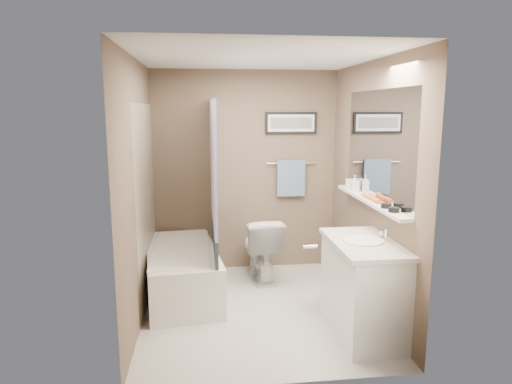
{
  "coord_description": "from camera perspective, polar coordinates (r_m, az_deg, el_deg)",
  "views": [
    {
      "loc": [
        -0.51,
        -4.18,
        1.95
      ],
      "look_at": [
        0.0,
        0.15,
        1.15
      ],
      "focal_mm": 32.0,
      "sensor_mm": 36.0,
      "label": 1
    }
  ],
  "objects": [
    {
      "name": "towel_bar",
      "position": [
        5.54,
        4.36,
        3.62
      ],
      "size": [
        0.6,
        0.02,
        0.02
      ],
      "primitive_type": "cylinder",
      "rotation": [
        0.0,
        1.57,
        0.0
      ],
      "color": "silver",
      "rests_on": "wall_back"
    },
    {
      "name": "faucet_knob",
      "position": [
        4.15,
        15.42,
        -5.08
      ],
      "size": [
        0.05,
        0.05,
        0.05
      ],
      "primitive_type": "sphere",
      "color": "silver",
      "rests_on": "countertop"
    },
    {
      "name": "wall_right",
      "position": [
        4.54,
        13.9,
        0.57
      ],
      "size": [
        0.04,
        2.5,
        2.4
      ],
      "primitive_type": "cube",
      "color": "brown",
      "rests_on": "ground"
    },
    {
      "name": "tub_rim",
      "position": [
        4.88,
        -9.3,
        -7.04
      ],
      "size": [
        0.56,
        1.36,
        0.02
      ],
      "primitive_type": "cube",
      "color": "white",
      "rests_on": "bathtub"
    },
    {
      "name": "towel",
      "position": [
        5.54,
        4.38,
        1.74
      ],
      "size": [
        0.34,
        0.05,
        0.44
      ],
      "primitive_type": "cube",
      "color": "#80A4BB",
      "rests_on": "towel_bar"
    },
    {
      "name": "art_mat",
      "position": [
        5.51,
        4.43,
        8.59
      ],
      "size": [
        0.56,
        0.0,
        0.2
      ],
      "primitive_type": "cube",
      "color": "white",
      "rests_on": "art_frame"
    },
    {
      "name": "candle_bowl_near",
      "position": [
        3.9,
        16.84,
        -2.12
      ],
      "size": [
        0.09,
        0.09,
        0.04
      ],
      "primitive_type": "cylinder",
      "color": "black",
      "rests_on": "shelf"
    },
    {
      "name": "curtain_lower",
      "position": [
        4.88,
        -5.19,
        -5.96
      ],
      "size": [
        0.03,
        1.45,
        0.36
      ],
      "primitive_type": "cube",
      "color": "#223341",
      "rests_on": "curtain_rod"
    },
    {
      "name": "shelf",
      "position": [
        4.4,
        13.98,
        -1.05
      ],
      "size": [
        0.12,
        1.6,
        0.03
      ],
      "primitive_type": "cube",
      "color": "silver",
      "rests_on": "wall_right"
    },
    {
      "name": "hair_brush_front",
      "position": [
        4.27,
        14.61,
        -0.91
      ],
      "size": [
        0.04,
        0.22,
        0.04
      ],
      "primitive_type": "cylinder",
      "rotation": [
        1.57,
        0.0,
        -0.0
      ],
      "color": "#D04E1D",
      "rests_on": "shelf"
    },
    {
      "name": "countertop",
      "position": [
        4.0,
        13.39,
        -6.29
      ],
      "size": [
        0.54,
        0.96,
        0.04
      ],
      "primitive_type": "cube",
      "color": "beige",
      "rests_on": "vanity"
    },
    {
      "name": "hair_brush_back",
      "position": [
        4.39,
        14.01,
        -0.58
      ],
      "size": [
        0.06,
        0.22,
        0.04
      ],
      "primitive_type": "cylinder",
      "rotation": [
        1.57,
        0.0,
        0.11
      ],
      "color": "orange",
      "rests_on": "shelf"
    },
    {
      "name": "door_handle",
      "position": [
        3.22,
        6.76,
        -6.81
      ],
      "size": [
        0.1,
        0.02,
        0.02
      ],
      "primitive_type": "cylinder",
      "rotation": [
        0.0,
        1.57,
        0.0
      ],
      "color": "silver",
      "rests_on": "door"
    },
    {
      "name": "faucet_spout",
      "position": [
        4.05,
        15.96,
        -5.18
      ],
      "size": [
        0.02,
        0.02,
        0.1
      ],
      "primitive_type": "cylinder",
      "color": "silver",
      "rests_on": "countertop"
    },
    {
      "name": "wall_front",
      "position": [
        3.09,
        3.03,
        -3.66
      ],
      "size": [
        2.2,
        0.04,
        2.4
      ],
      "primitive_type": "cube",
      "color": "brown",
      "rests_on": "ground"
    },
    {
      "name": "toilet",
      "position": [
        5.29,
        0.59,
        -7.0
      ],
      "size": [
        0.48,
        0.76,
        0.74
      ],
      "primitive_type": "imported",
      "rotation": [
        0.0,
        0.0,
        3.23
      ],
      "color": "silver",
      "rests_on": "ground"
    },
    {
      "name": "wall_left",
      "position": [
        4.28,
        -14.25,
        -0.01
      ],
      "size": [
        0.04,
        2.5,
        2.4
      ],
      "primitive_type": "cube",
      "color": "brown",
      "rests_on": "ground"
    },
    {
      "name": "curtain_upper",
      "position": [
        4.71,
        -5.35,
        3.65
      ],
      "size": [
        0.03,
        1.45,
        1.28
      ],
      "primitive_type": "cube",
      "color": "white",
      "rests_on": "curtain_rod"
    },
    {
      "name": "candle_bowl_far",
      "position": [
        4.04,
        15.97,
        -1.66
      ],
      "size": [
        0.09,
        0.09,
        0.04
      ],
      "primitive_type": "cylinder",
      "color": "black",
      "rests_on": "shelf"
    },
    {
      "name": "bathtub",
      "position": [
        4.96,
        -9.22,
        -9.8
      ],
      "size": [
        0.87,
        1.57,
        0.5
      ],
      "primitive_type": "cube",
      "rotation": [
        0.0,
        0.0,
        0.12
      ],
      "color": "white",
      "rests_on": "ground"
    },
    {
      "name": "ceiling",
      "position": [
        4.23,
        0.25,
        16.22
      ],
      "size": [
        2.2,
        2.5,
        0.04
      ],
      "primitive_type": "cube",
      "color": "white",
      "rests_on": "wall_back"
    },
    {
      "name": "ground",
      "position": [
        4.64,
        0.23,
        -14.45
      ],
      "size": [
        2.5,
        2.5,
        0.0
      ],
      "primitive_type": "plane",
      "color": "beige",
      "rests_on": "ground"
    },
    {
      "name": "curtain_rod",
      "position": [
        4.68,
        -5.48,
        11.57
      ],
      "size": [
        0.02,
        1.55,
        0.02
      ],
      "primitive_type": "cylinder",
      "rotation": [
        1.57,
        0.0,
        0.0
      ],
      "color": "silver",
      "rests_on": "wall_left"
    },
    {
      "name": "tile_surround",
      "position": [
        4.81,
        -13.54,
        -1.29
      ],
      "size": [
        0.02,
        1.55,
        2.0
      ],
      "primitive_type": "cube",
      "color": "tan",
      "rests_on": "wall_left"
    },
    {
      "name": "soap_bottle",
      "position": [
        4.79,
        12.21,
        1.08
      ],
      "size": [
        0.08,
        0.08,
        0.16
      ],
      "primitive_type": "imported",
      "rotation": [
        0.0,
        0.0,
        0.07
      ],
      "color": "#999999",
      "rests_on": "shelf"
    },
    {
      "name": "glass_jar",
      "position": [
        4.94,
        11.58,
        1.04
      ],
      "size": [
        0.08,
        0.08,
        0.1
      ],
      "primitive_type": "cylinder",
      "color": "silver",
      "rests_on": "shelf"
    },
    {
      "name": "door",
      "position": [
        3.27,
        12.65,
        -6.76
      ],
      "size": [
        0.8,
        0.02,
        2.0
      ],
      "primitive_type": "cube",
      "color": "silver",
      "rests_on": "wall_front"
    },
    {
      "name": "art_frame",
      "position": [
        5.52,
        4.4,
        8.59
      ],
      "size": [
        0.62,
        0.02,
        0.26
      ],
      "primitive_type": "cube",
      "color": "black",
      "rests_on": "wall_back"
    },
    {
      "name": "art_image",
      "position": [
        5.5,
        4.43,
        8.59
      ],
      "size": [
        0.5,
        0.0,
        0.13
      ],
      "primitive_type": "cube",
      "color": "#595959",
      "rests_on": "art_mat"
    },
    {
      "name": "pink_comb",
      "position": [
        4.56,
        13.21,
        -0.38
      ],
      "size": [
        0.05,
        0.16,
        0.01
      ],
      "primitive_type": "cube",
      "rotation": [
        0.0,
        0.0,
        -0.12
      ],
      "color": "pink",
      "rests_on": "shelf"
    },
    {
      "name": "sink_basin",
      "position": [
        3.99,
        13.27,
        -5.91
      ],
      "size": [
        0.34,
        0.34,
        0.01
      ],
      "primitive_type": "cylinder",
      "color": "white",
      "rests_on": "countertop"
    },
    {
      "name": "mirror",
      "position": [
        4.35,
        14.96,
        5.7
      ],
      "size": [
        0.02,
        1.6,
        1.0
      ],
      "primitive_type": "cube",
      "color": "silver",
      "rests_on": "wall_right"
    },
    {
      "name": "vanity",
      "position": [
        4.14,
        13.27,
        -11.86
      ],
      "size": [
        0.52,
        0.91,
        0.8
      ],
      "primitive_type": "cube",
      "rotation": [
        0.0,
        0.0,
        0.02
      ],
      "color": "white",
      "rests_on": "ground"
    },
    {
      "name": "wall_back",
      "position": [
        5.49,
        -1.33,
        2.53
      ],
      "size": [
        2.2,
        0.04,
        2.4
      ],
      "primitive_type": "cube",
      "color": "brown",
      "rests_on": "ground"
    }
  ]
}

